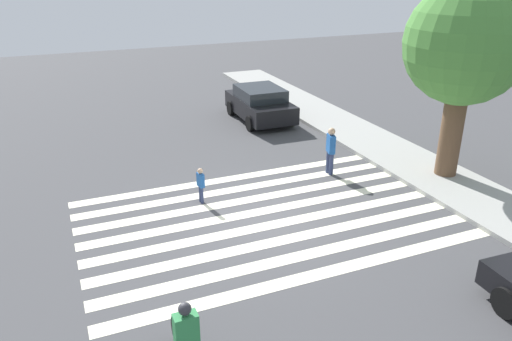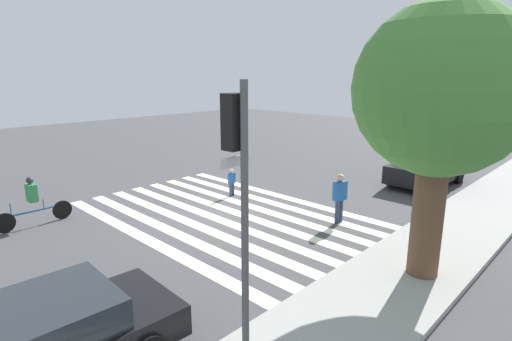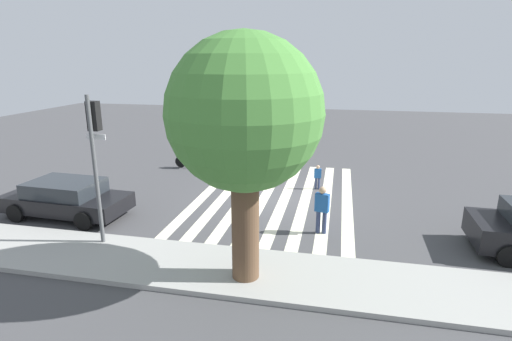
% 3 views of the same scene
% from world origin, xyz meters
% --- Properties ---
extents(ground_plane, '(60.00, 60.00, 0.00)m').
position_xyz_m(ground_plane, '(0.00, 0.00, 0.00)').
color(ground_plane, '#444447').
extents(sidewalk_curb, '(36.00, 2.50, 0.14)m').
position_xyz_m(sidewalk_curb, '(0.00, 6.25, 0.07)').
color(sidewalk_curb, '#9E9E99').
rests_on(sidewalk_curb, ground_plane).
extents(crosswalk_stripes, '(6.24, 10.00, 0.01)m').
position_xyz_m(crosswalk_stripes, '(0.00, 0.00, 0.00)').
color(crosswalk_stripes, '#F2EDCC').
rests_on(crosswalk_stripes, ground_plane).
extents(traffic_light, '(0.60, 0.50, 4.56)m').
position_xyz_m(traffic_light, '(4.40, 5.39, 3.20)').
color(traffic_light, '#515456').
rests_on(traffic_light, ground_plane).
extents(street_tree, '(3.66, 3.66, 6.15)m').
position_xyz_m(street_tree, '(-0.31, 6.56, 4.24)').
color(street_tree, brown).
rests_on(street_tree, ground_plane).
extents(pedestrian_adult_tall_backpack, '(0.48, 0.31, 1.60)m').
position_xyz_m(pedestrian_adult_tall_backpack, '(-2.04, 3.22, 0.90)').
color(pedestrian_adult_tall_backpack, navy).
rests_on(pedestrian_adult_tall_backpack, ground_plane).
extents(pedestrian_adult_blue_shirt, '(0.31, 0.17, 1.08)m').
position_xyz_m(pedestrian_adult_blue_shirt, '(-1.64, -1.35, 0.61)').
color(pedestrian_adult_blue_shirt, navy).
rests_on(pedestrian_adult_blue_shirt, ground_plane).
extents(cyclist_mid_street, '(2.28, 0.40, 1.57)m').
position_xyz_m(cyclist_mid_street, '(4.74, -3.51, 0.86)').
color(cyclist_mid_street, black).
rests_on(cyclist_mid_street, ground_plane).
extents(car_parked_silver_sedan, '(4.51, 2.18, 1.33)m').
position_xyz_m(car_parked_silver_sedan, '(7.02, 3.62, 0.69)').
color(car_parked_silver_sedan, black).
rests_on(car_parked_silver_sedan, ground_plane).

